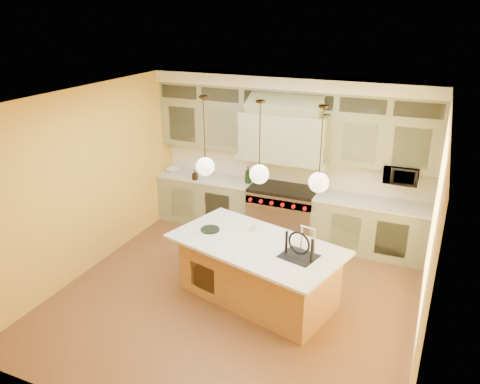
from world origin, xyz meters
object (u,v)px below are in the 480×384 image
at_px(kitchen_island, 258,270).
at_px(counter_stool, 291,274).
at_px(range, 283,212).
at_px(microwave, 401,174).

xyz_separation_m(kitchen_island, counter_stool, (0.60, -0.34, 0.27)).
height_order(range, microwave, microwave).
relative_size(range, counter_stool, 0.93).
bearing_deg(kitchen_island, range, 113.87).
bearing_deg(range, microwave, 3.12).
xyz_separation_m(kitchen_island, microwave, (1.64, 2.17, 0.98)).
relative_size(kitchen_island, microwave, 4.87).
xyz_separation_m(range, microwave, (1.95, 0.11, 0.96)).
height_order(counter_stool, microwave, microwave).
distance_m(counter_stool, microwave, 2.81).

